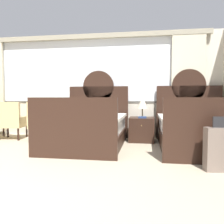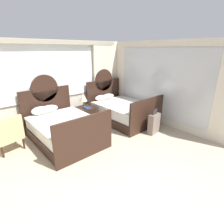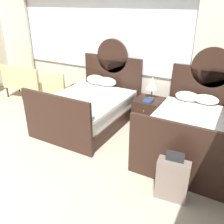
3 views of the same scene
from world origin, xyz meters
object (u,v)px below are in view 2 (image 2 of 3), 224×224
at_px(book_on_nightstand, 87,108).
at_px(suitcase_on_floor, 154,124).
at_px(table_lamp_on_nightstand, 83,97).
at_px(bed_near_window, 63,128).
at_px(bed_near_mirror, 122,110).
at_px(armchair_by_window_left, 8,134).
at_px(nightstand_between_beds, 85,115).

bearing_deg(book_on_nightstand, suitcase_on_floor, -59.67).
height_order(table_lamp_on_nightstand, suitcase_on_floor, table_lamp_on_nightstand).
xyz_separation_m(bed_near_window, bed_near_mirror, (2.25, -0.01, -0.00)).
bearing_deg(bed_near_mirror, suitcase_on_floor, -89.57).
bearing_deg(table_lamp_on_nightstand, bed_near_window, -147.66).
distance_m(table_lamp_on_nightstand, armchair_by_window_left, 2.46).
bearing_deg(armchair_by_window_left, bed_near_mirror, -6.47).
xyz_separation_m(book_on_nightstand, suitcase_on_floor, (1.11, -1.90, -0.27)).
height_order(nightstand_between_beds, book_on_nightstand, book_on_nightstand).
bearing_deg(table_lamp_on_nightstand, armchair_by_window_left, -172.16).
distance_m(bed_near_mirror, nightstand_between_beds, 1.30).
xyz_separation_m(nightstand_between_beds, book_on_nightstand, (0.02, -0.12, 0.30)).
distance_m(bed_near_mirror, book_on_nightstand, 1.24).
bearing_deg(bed_near_mirror, bed_near_window, 179.87).
relative_size(bed_near_window, suitcase_on_floor, 2.83).
xyz_separation_m(bed_near_window, nightstand_between_beds, (1.13, 0.64, -0.10)).
bearing_deg(bed_near_mirror, nightstand_between_beds, 150.21).
height_order(table_lamp_on_nightstand, armchair_by_window_left, table_lamp_on_nightstand).
relative_size(bed_near_window, nightstand_between_beds, 3.56).
bearing_deg(table_lamp_on_nightstand, suitcase_on_floor, -62.03).
height_order(bed_near_mirror, suitcase_on_floor, bed_near_mirror).
relative_size(armchair_by_window_left, suitcase_on_floor, 1.22).
bearing_deg(book_on_nightstand, bed_near_window, -155.65).
bearing_deg(armchair_by_window_left, table_lamp_on_nightstand, 7.84).
relative_size(table_lamp_on_nightstand, armchair_by_window_left, 0.53).
distance_m(bed_near_mirror, table_lamp_on_nightstand, 1.43).
height_order(nightstand_between_beds, table_lamp_on_nightstand, table_lamp_on_nightstand).
relative_size(table_lamp_on_nightstand, suitcase_on_floor, 0.64).
relative_size(bed_near_window, book_on_nightstand, 8.33).
relative_size(bed_near_mirror, book_on_nightstand, 8.33).
bearing_deg(bed_near_mirror, table_lamp_on_nightstand, 146.68).
relative_size(nightstand_between_beds, table_lamp_on_nightstand, 1.24).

